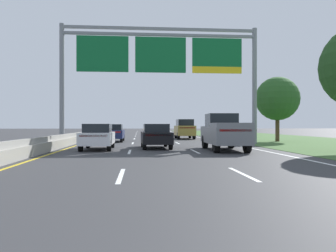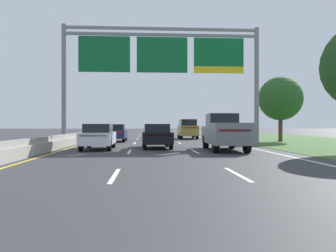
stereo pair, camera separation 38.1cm
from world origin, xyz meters
name	(u,v)px [view 1 (the left image)]	position (x,y,z in m)	size (l,w,h in m)	color
ground_plane	(152,140)	(0.00, 35.00, 0.00)	(220.00, 220.00, 0.00)	#333335
lane_striping	(152,140)	(0.00, 34.54, 0.00)	(11.96, 106.00, 0.01)	white
grass_verge_right	(285,139)	(13.95, 35.00, 0.01)	(14.00, 110.00, 0.02)	#3D602D
median_barrier_concrete	(86,136)	(-6.60, 35.00, 0.35)	(0.60, 110.00, 0.85)	#99968E
overhead_sign_gantry	(161,60)	(0.30, 26.11, 6.43)	(15.06, 0.42, 9.05)	gray
pickup_truck_grey	(224,132)	(3.72, 20.24, 1.07)	(2.16, 5.46, 2.20)	slate
car_gold_right_lane_suv	(184,129)	(3.60, 37.12, 1.10)	(1.97, 4.73, 2.11)	#A38438
car_navy_left_lane_sedan	(113,133)	(-3.64, 31.38, 0.82)	(1.83, 4.40, 1.57)	#161E47
car_black_centre_lane_sedan	(156,136)	(-0.24, 22.42, 0.82)	(1.93, 4.44, 1.57)	black
car_white_left_lane_sedan	(98,136)	(-3.85, 21.48, 0.82)	(1.86, 4.42, 1.57)	silver
roadside_tree_mid	(277,99)	(11.14, 30.15, 3.88)	(3.94, 3.94, 5.86)	#4C3823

